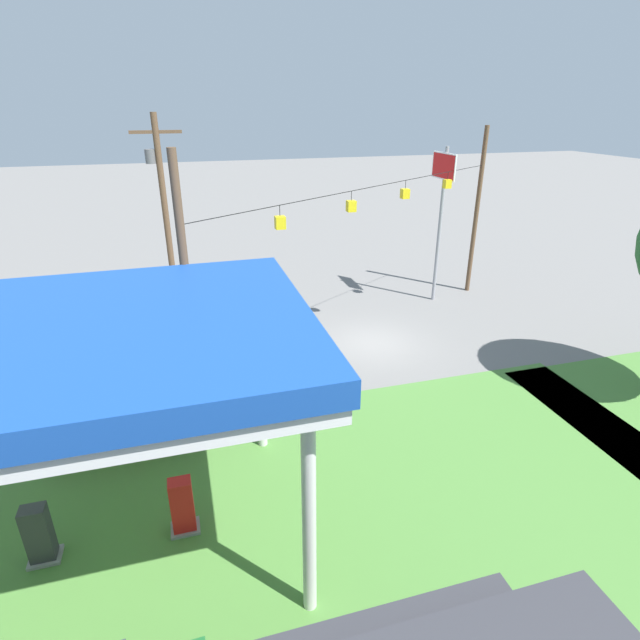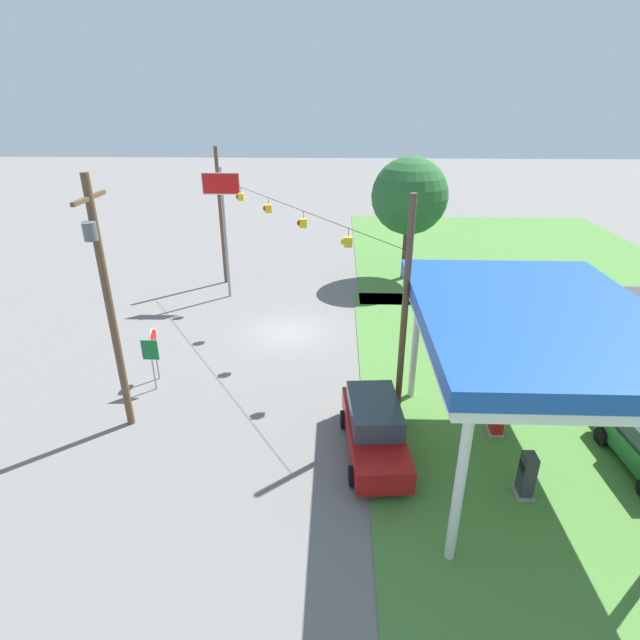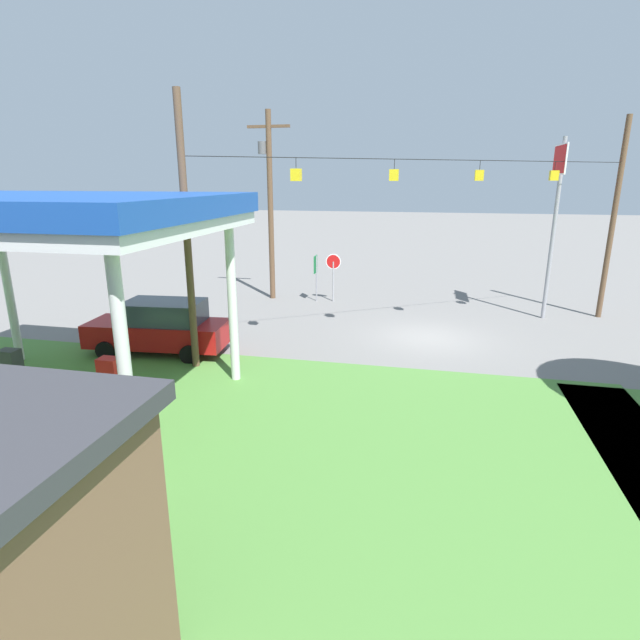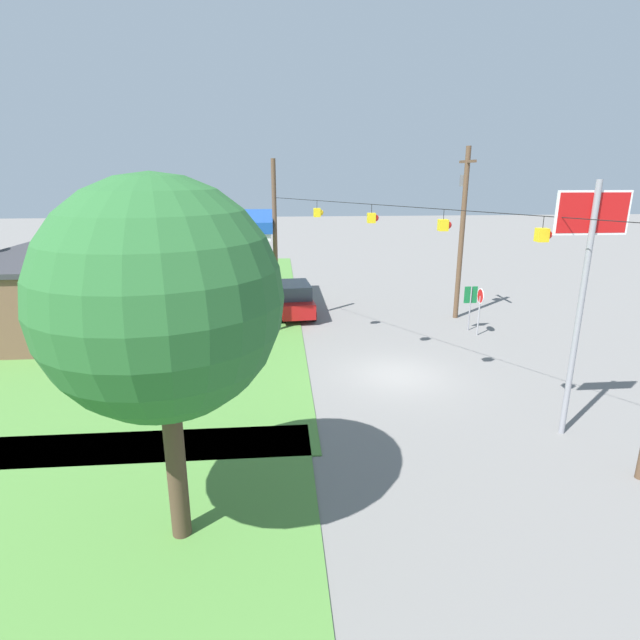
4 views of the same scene
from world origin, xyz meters
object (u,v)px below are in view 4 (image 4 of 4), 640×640
stop_sign_overhead (587,258)px  utility_pole_main (462,225)px  stop_sign_roadside (480,301)px  gas_station_canopy (210,224)px  route_sign (470,299)px  car_at_pumps_rear (136,301)px  tree_west_verge (161,301)px  fuel_pump_far (218,296)px  fuel_pump_near (212,310)px  gas_station_store (57,283)px  car_at_pumps_front (294,299)px

stop_sign_overhead → utility_pole_main: bearing=-5.1°
stop_sign_roadside → utility_pole_main: bearing=179.9°
gas_station_canopy → route_sign: gas_station_canopy is taller
car_at_pumps_rear → utility_pole_main: 19.38m
gas_station_canopy → tree_west_verge: tree_west_verge is taller
fuel_pump_far → stop_sign_overhead: bearing=-142.5°
fuel_pump_near → utility_pole_main: utility_pole_main is taller
gas_station_store → stop_sign_overhead: bearing=-125.5°
stop_sign_overhead → fuel_pump_far: bearing=37.5°
car_at_pumps_rear → stop_sign_overhead: bearing=46.5°
gas_station_canopy → stop_sign_roadside: (-5.10, -14.06, -3.52)m
utility_pole_main → tree_west_verge: utility_pole_main is taller
fuel_pump_near → car_at_pumps_rear: 5.06m
car_at_pumps_front → car_at_pumps_rear: size_ratio=1.17×
fuel_pump_near → tree_west_verge: bearing=-175.4°
fuel_pump_far → stop_sign_roadside: 15.61m
stop_sign_overhead → tree_west_verge: bearing=108.7°
fuel_pump_near → route_sign: (-2.61, -13.90, 0.97)m
gas_station_store → route_sign: (-4.62, -22.93, -0.30)m
car_at_pumps_front → stop_sign_overhead: size_ratio=0.65×
utility_pole_main → car_at_pumps_front: bearing=82.1°
route_sign → tree_west_verge: size_ratio=0.29×
gas_station_store → route_sign: bearing=-101.4°
fuel_pump_far → stop_sign_overhead: stop_sign_overhead is taller
car_at_pumps_rear → tree_west_verge: (-19.39, -6.08, 4.76)m
fuel_pump_far → car_at_pumps_rear: car_at_pumps_rear is taller
route_sign → tree_west_verge: 19.82m
car_at_pumps_rear → car_at_pumps_front: bearing=83.4°
gas_station_canopy → stop_sign_overhead: stop_sign_overhead is taller
gas_station_store → stop_sign_roadside: 23.73m
car_at_pumps_front → route_sign: size_ratio=2.16×
stop_sign_overhead → fuel_pump_near: bearing=43.4°
car_at_pumps_front → route_sign: 9.99m
gas_station_store → fuel_pump_far: 9.19m
gas_station_store → utility_pole_main: bearing=-95.3°
gas_station_canopy → stop_sign_roadside: gas_station_canopy is taller
utility_pole_main → gas_station_canopy: bearing=83.0°
gas_station_canopy → tree_west_verge: bearing=-175.8°
tree_west_verge → stop_sign_roadside: bearing=-42.2°
gas_station_store → fuel_pump_near: gas_station_store is taller
fuel_pump_far → tree_west_verge: bearing=-176.1°
fuel_pump_near → stop_sign_roadside: size_ratio=0.63×
gas_station_canopy → stop_sign_roadside: size_ratio=3.82×
car_at_pumps_rear → stop_sign_overhead: size_ratio=0.56×
gas_station_store → tree_west_verge: bearing=-151.8°
utility_pole_main → tree_west_verge: bearing=143.9°
gas_station_canopy → utility_pole_main: size_ratio=1.00×
fuel_pump_near → stop_sign_overhead: size_ratio=0.20×
stop_sign_overhead → route_sign: bearing=-5.4°
car_at_pumps_front → tree_west_verge: tree_west_verge is taller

